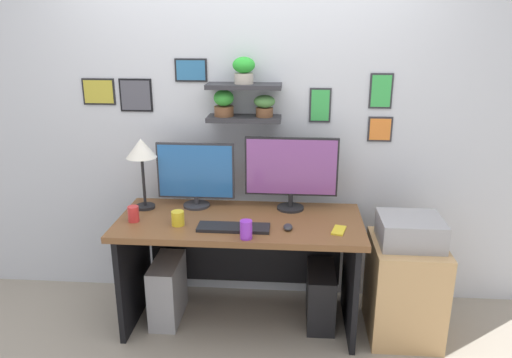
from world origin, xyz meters
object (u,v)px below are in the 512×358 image
(water_cup, at_px, (246,230))
(printer, at_px, (410,231))
(computer_mouse, at_px, (288,227))
(computer_tower_right, at_px, (320,296))
(monitor_left, at_px, (196,174))
(desk_lamp, at_px, (141,153))
(computer_tower_left, at_px, (168,290))
(desk, at_px, (241,246))
(pen_cup, at_px, (133,214))
(keyboard, at_px, (234,228))
(coffee_mug, at_px, (178,218))
(drawer_cabinet, at_px, (404,289))
(cell_phone, at_px, (339,230))
(monitor_right, at_px, (291,170))

(water_cup, relative_size, printer, 0.29)
(computer_mouse, relative_size, computer_tower_right, 0.22)
(monitor_left, height_order, desk_lamp, desk_lamp)
(desk_lamp, relative_size, computer_tower_left, 1.14)
(computer_tower_left, bearing_deg, desk, 5.30)
(pen_cup, bearing_deg, desk_lamp, 89.01)
(keyboard, distance_m, water_cup, 0.16)
(coffee_mug, relative_size, printer, 0.24)
(drawer_cabinet, distance_m, computer_tower_left, 1.57)
(cell_phone, height_order, computer_tower_left, cell_phone)
(pen_cup, bearing_deg, computer_tower_right, 6.17)
(coffee_mug, distance_m, printer, 1.44)
(keyboard, distance_m, cell_phone, 0.64)
(desk, xyz_separation_m, drawer_cabinet, (1.06, -0.09, -0.22))
(printer, bearing_deg, pen_cup, -178.40)
(cell_phone, distance_m, printer, 0.46)
(desk, xyz_separation_m, computer_tower_left, (-0.50, -0.05, -0.33))
(coffee_mug, distance_m, computer_tower_right, 1.10)
(keyboard, relative_size, water_cup, 4.00)
(computer_tower_left, distance_m, computer_tower_right, 1.04)
(monitor_right, bearing_deg, computer_mouse, -91.77)
(water_cup, xyz_separation_m, computer_tower_right, (0.47, 0.33, -0.61))
(water_cup, bearing_deg, keyboard, 125.17)
(printer, bearing_deg, computer_tower_right, 171.20)
(drawer_cabinet, distance_m, computer_tower_right, 0.55)
(pen_cup, height_order, drawer_cabinet, pen_cup)
(computer_mouse, distance_m, drawer_cabinet, 0.88)
(monitor_left, relative_size, desk_lamp, 1.08)
(desk, xyz_separation_m, computer_mouse, (0.31, -0.19, 0.23))
(computer_mouse, bearing_deg, drawer_cabinet, 7.34)
(desk, xyz_separation_m, pen_cup, (-0.66, -0.14, 0.26))
(computer_tower_right, bearing_deg, coffee_mug, -169.68)
(drawer_cabinet, bearing_deg, water_cup, -166.07)
(computer_mouse, distance_m, water_cup, 0.29)
(computer_mouse, xyz_separation_m, cell_phone, (0.31, -0.00, -0.01))
(printer, bearing_deg, cell_phone, -167.38)
(monitor_left, height_order, drawer_cabinet, monitor_left)
(cell_phone, relative_size, coffee_mug, 1.56)
(desk_lamp, xyz_separation_m, computer_tower_left, (0.16, -0.14, -0.93))
(printer, bearing_deg, drawer_cabinet, -90.00)
(desk_lamp, xyz_separation_m, water_cup, (0.73, -0.43, -0.33))
(monitor_right, xyz_separation_m, water_cup, (-0.25, -0.50, -0.22))
(desk_lamp, bearing_deg, desk, -8.28)
(printer, bearing_deg, computer_tower_left, 178.41)
(computer_mouse, relative_size, desk_lamp, 0.19)
(computer_mouse, distance_m, cell_phone, 0.31)
(monitor_right, bearing_deg, monitor_left, -179.99)
(monitor_left, bearing_deg, coffee_mug, -98.69)
(desk_lamp, distance_m, water_cup, 0.91)
(monitor_right, relative_size, computer_tower_right, 1.53)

